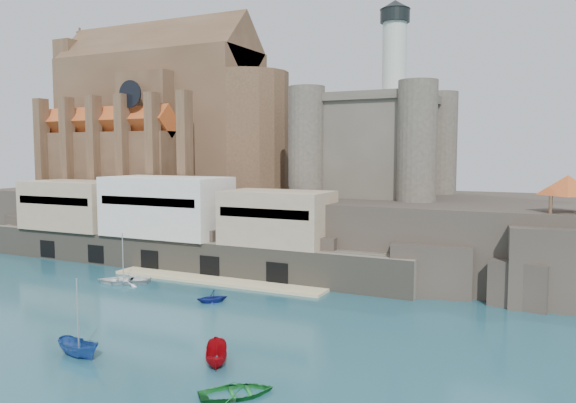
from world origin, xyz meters
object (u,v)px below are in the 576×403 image
Objects in this scene: church at (166,122)px; boat_2 at (79,356)px; pavilion at (568,188)px; castle_keep at (377,141)px.

church is 10.05× the size of boat_2.
pavilion reaches higher than boat_2.
church is at bearing 166.52° from pavilion.
castle_keep is at bearing -0.98° from boat_2.
castle_keep is 30.50m from pavilion.
boat_2 is (-9.65, -50.21, -18.31)m from castle_keep.
church reaches higher than castle_keep.
boat_2 is at bearing -59.07° from church.
pavilion is 1.37× the size of boat_2.
boat_2 is at bearing -135.36° from pavilion.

